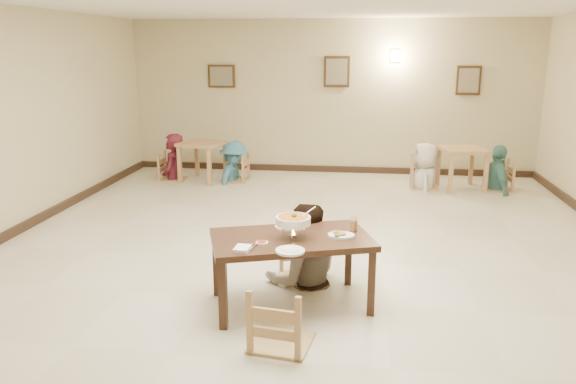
# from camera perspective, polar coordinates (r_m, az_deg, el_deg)

# --- Properties ---
(floor) EXTENTS (10.00, 10.00, 0.00)m
(floor) POSITION_cam_1_polar(r_m,az_deg,el_deg) (6.70, 1.82, -6.98)
(floor) COLOR beige
(floor) RESTS_ON ground
(wall_back) EXTENTS (10.00, 0.00, 10.00)m
(wall_back) POSITION_cam_1_polar(r_m,az_deg,el_deg) (11.27, 4.41, 9.56)
(wall_back) COLOR beige
(wall_back) RESTS_ON floor
(baseboard_back) EXTENTS (8.00, 0.06, 0.12)m
(baseboard_back) POSITION_cam_1_polar(r_m,az_deg,el_deg) (11.45, 4.26, 2.35)
(baseboard_back) COLOR black
(baseboard_back) RESTS_ON floor
(picture_a) EXTENTS (0.55, 0.04, 0.45)m
(picture_a) POSITION_cam_1_polar(r_m,az_deg,el_deg) (11.53, -6.78, 11.60)
(picture_a) COLOR #382311
(picture_a) RESTS_ON wall_back
(picture_b) EXTENTS (0.50, 0.04, 0.60)m
(picture_b) POSITION_cam_1_polar(r_m,az_deg,el_deg) (11.19, 4.97, 12.08)
(picture_b) COLOR #382311
(picture_b) RESTS_ON wall_back
(picture_c) EXTENTS (0.45, 0.04, 0.55)m
(picture_c) POSITION_cam_1_polar(r_m,az_deg,el_deg) (11.37, 17.87, 10.73)
(picture_c) COLOR #382311
(picture_c) RESTS_ON wall_back
(wall_sconce) EXTENTS (0.16, 0.05, 0.22)m
(wall_sconce) POSITION_cam_1_polar(r_m,az_deg,el_deg) (11.19, 10.80, 13.42)
(wall_sconce) COLOR #FFD88C
(wall_sconce) RESTS_ON wall_back
(main_table) EXTENTS (1.69, 1.28, 0.70)m
(main_table) POSITION_cam_1_polar(r_m,az_deg,el_deg) (5.38, 0.33, -5.37)
(main_table) COLOR #382015
(main_table) RESTS_ON floor
(chair_far) EXTENTS (0.41, 0.41, 0.87)m
(chair_far) POSITION_cam_1_polar(r_m,az_deg,el_deg) (6.06, 1.23, -5.00)
(chair_far) COLOR tan
(chair_far) RESTS_ON floor
(chair_near) EXTENTS (0.49, 0.49, 1.05)m
(chair_near) POSITION_cam_1_polar(r_m,az_deg,el_deg) (4.71, -0.68, -9.65)
(chair_near) COLOR tan
(chair_near) RESTS_ON floor
(main_diner) EXTENTS (1.00, 0.87, 1.73)m
(main_diner) POSITION_cam_1_polar(r_m,az_deg,el_deg) (5.87, 1.66, -1.18)
(main_diner) COLOR gray
(main_diner) RESTS_ON floor
(curry_warmer) EXTENTS (0.37, 0.33, 0.30)m
(curry_warmer) POSITION_cam_1_polar(r_m,az_deg,el_deg) (5.26, 0.53, -2.93)
(curry_warmer) COLOR silver
(curry_warmer) RESTS_ON main_table
(rice_plate_far) EXTENTS (0.27, 0.27, 0.06)m
(rice_plate_far) POSITION_cam_1_polar(r_m,az_deg,el_deg) (5.60, 0.06, -3.55)
(rice_plate_far) COLOR white
(rice_plate_far) RESTS_ON main_table
(rice_plate_near) EXTENTS (0.26, 0.26, 0.06)m
(rice_plate_near) POSITION_cam_1_polar(r_m,az_deg,el_deg) (4.96, 0.22, -5.96)
(rice_plate_near) COLOR white
(rice_plate_near) RESTS_ON main_table
(fried_plate) EXTENTS (0.26, 0.26, 0.06)m
(fried_plate) POSITION_cam_1_polar(r_m,az_deg,el_deg) (5.38, 5.41, -4.34)
(fried_plate) COLOR white
(fried_plate) RESTS_ON main_table
(chili_dish) EXTENTS (0.11, 0.11, 0.02)m
(chili_dish) POSITION_cam_1_polar(r_m,az_deg,el_deg) (5.17, -2.66, -5.16)
(chili_dish) COLOR white
(chili_dish) RESTS_ON main_table
(napkin_cutlery) EXTENTS (0.18, 0.27, 0.03)m
(napkin_cutlery) POSITION_cam_1_polar(r_m,az_deg,el_deg) (5.02, -4.62, -5.75)
(napkin_cutlery) COLOR white
(napkin_cutlery) RESTS_ON main_table
(drink_glass) EXTENTS (0.07, 0.07, 0.14)m
(drink_glass) POSITION_cam_1_polar(r_m,az_deg,el_deg) (5.54, 6.70, -3.33)
(drink_glass) COLOR white
(drink_glass) RESTS_ON main_table
(bg_table_left) EXTENTS (0.91, 0.91, 0.75)m
(bg_table_left) POSITION_cam_1_polar(r_m,az_deg,el_deg) (10.66, -8.69, 4.33)
(bg_table_left) COLOR tan
(bg_table_left) RESTS_ON floor
(bg_table_right) EXTENTS (0.89, 0.89, 0.74)m
(bg_table_right) POSITION_cam_1_polar(r_m,az_deg,el_deg) (10.37, 17.31, 3.54)
(bg_table_right) COLOR tan
(bg_table_right) RESTS_ON floor
(bg_chair_ll) EXTENTS (0.47, 0.47, 0.99)m
(bg_chair_ll) POSITION_cam_1_polar(r_m,az_deg,el_deg) (10.87, -11.68, 3.77)
(bg_chair_ll) COLOR tan
(bg_chair_ll) RESTS_ON floor
(bg_chair_lr) EXTENTS (0.48, 0.48, 1.02)m
(bg_chair_lr) POSITION_cam_1_polar(r_m,az_deg,el_deg) (10.57, -5.48, 3.77)
(bg_chair_lr) COLOR tan
(bg_chair_lr) RESTS_ON floor
(bg_chair_rl) EXTENTS (0.50, 0.50, 1.07)m
(bg_chair_rl) POSITION_cam_1_polar(r_m,az_deg,el_deg) (10.33, 13.81, 3.32)
(bg_chair_rl) COLOR tan
(bg_chair_rl) RESTS_ON floor
(bg_chair_rr) EXTENTS (0.48, 0.48, 1.02)m
(bg_chair_rr) POSITION_cam_1_polar(r_m,az_deg,el_deg) (10.53, 20.62, 2.89)
(bg_chair_rr) COLOR tan
(bg_chair_rr) RESTS_ON floor
(bg_diner_a) EXTENTS (0.45, 0.67, 1.77)m
(bg_diner_a) POSITION_cam_1_polar(r_m,az_deg,el_deg) (10.81, -11.79, 5.81)
(bg_diner_a) COLOR #551725
(bg_diner_a) RESTS_ON floor
(bg_diner_b) EXTENTS (0.74, 1.08, 1.54)m
(bg_diner_b) POSITION_cam_1_polar(r_m,az_deg,el_deg) (10.52, -5.52, 5.18)
(bg_diner_b) COLOR teal
(bg_diner_b) RESTS_ON floor
(bg_diner_c) EXTENTS (0.53, 0.80, 1.62)m
(bg_diner_c) POSITION_cam_1_polar(r_m,az_deg,el_deg) (10.28, 13.90, 4.85)
(bg_diner_c) COLOR silver
(bg_diner_c) RESTS_ON floor
(bg_diner_d) EXTENTS (0.51, 0.99, 1.62)m
(bg_diner_d) POSITION_cam_1_polar(r_m,az_deg,el_deg) (10.48, 20.77, 4.50)
(bg_diner_d) COLOR teal
(bg_diner_d) RESTS_ON floor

